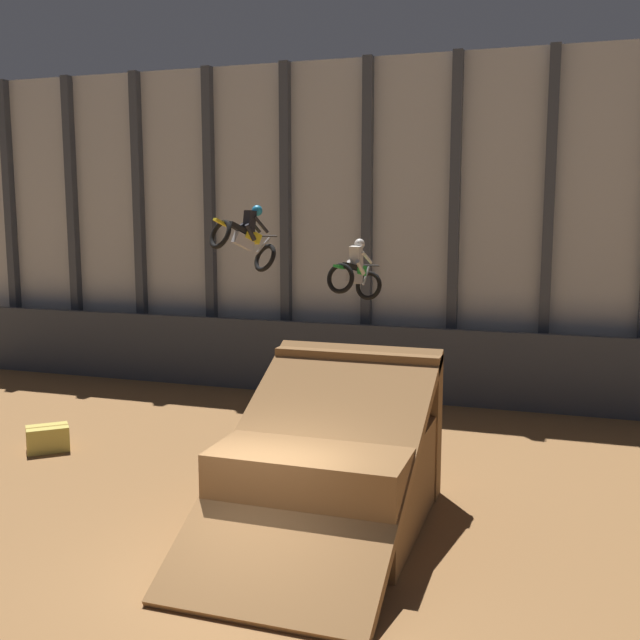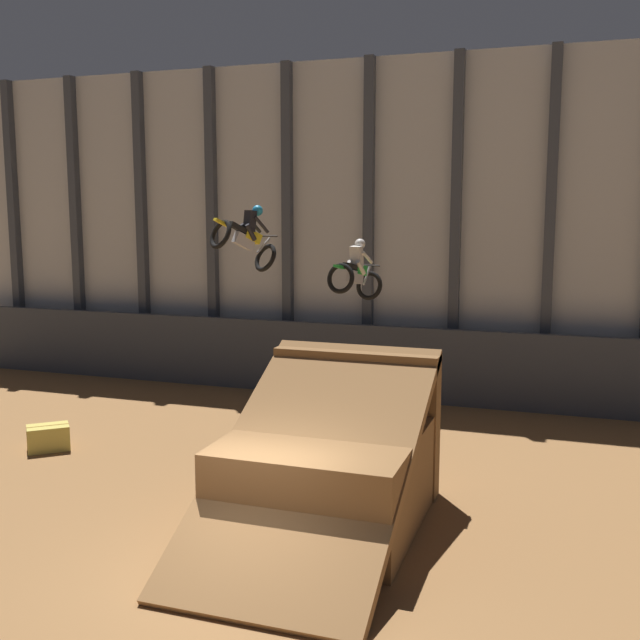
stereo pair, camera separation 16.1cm
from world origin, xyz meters
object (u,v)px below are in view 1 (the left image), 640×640
Objects in this scene: rider_bike_left_air at (246,237)px; rider_bike_right_air at (356,273)px; dirt_ramp at (334,464)px; hay_bale_trackside at (48,438)px.

rider_bike_left_air is 1.02× the size of rider_bike_right_air.
rider_bike_right_air reaches higher than dirt_ramp.
dirt_ramp is 6.34m from rider_bike_right_air.
rider_bike_right_air reaches higher than hay_bale_trackside.
rider_bike_left_air is at bearing -141.09° from rider_bike_right_air.
rider_bike_left_air is 6.45m from hay_bale_trackside.
dirt_ramp is 3.04× the size of rider_bike_left_air.
hay_bale_trackside is at bearing -109.98° from rider_bike_left_air.
rider_bike_left_air reaches higher than hay_bale_trackside.
rider_bike_right_air is (2.41, 1.10, -0.87)m from rider_bike_left_air.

